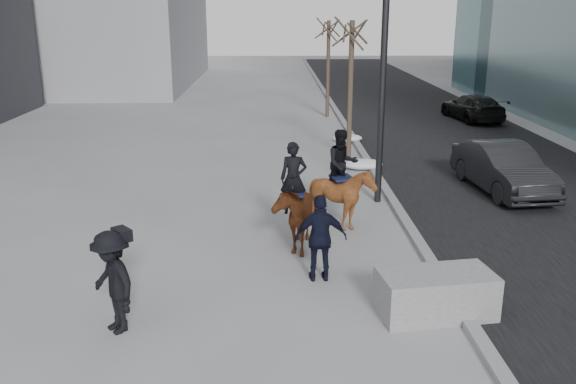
{
  "coord_description": "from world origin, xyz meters",
  "views": [
    {
      "loc": [
        -0.3,
        -10.94,
        5.16
      ],
      "look_at": [
        0.0,
        1.2,
        1.5
      ],
      "focal_mm": 38.0,
      "sensor_mm": 36.0,
      "label": 1
    }
  ],
  "objects_px": {
    "mounted_left": "(294,209)",
    "mounted_right": "(342,190)",
    "planter": "(436,294)",
    "car_near": "(503,168)"
  },
  "relations": [
    {
      "from": "planter",
      "to": "mounted_right",
      "type": "height_order",
      "value": "mounted_right"
    },
    {
      "from": "car_near",
      "to": "mounted_left",
      "type": "relative_size",
      "value": 1.81
    },
    {
      "from": "planter",
      "to": "mounted_right",
      "type": "xyz_separation_m",
      "value": [
        -1.17,
        4.45,
        0.58
      ]
    },
    {
      "from": "planter",
      "to": "car_near",
      "type": "height_order",
      "value": "car_near"
    },
    {
      "from": "mounted_left",
      "to": "mounted_right",
      "type": "height_order",
      "value": "mounted_right"
    },
    {
      "from": "mounted_right",
      "to": "mounted_left",
      "type": "bearing_deg",
      "value": -135.74
    },
    {
      "from": "car_near",
      "to": "mounted_left",
      "type": "distance_m",
      "value": 7.51
    },
    {
      "from": "mounted_right",
      "to": "planter",
      "type": "bearing_deg",
      "value": -75.29
    },
    {
      "from": "car_near",
      "to": "mounted_right",
      "type": "height_order",
      "value": "mounted_right"
    },
    {
      "from": "mounted_left",
      "to": "mounted_right",
      "type": "relative_size",
      "value": 0.98
    }
  ]
}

